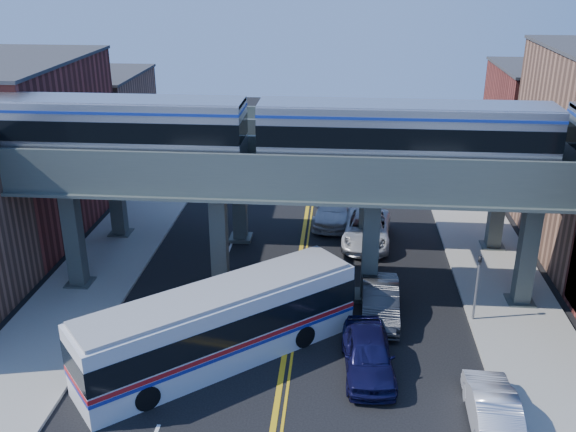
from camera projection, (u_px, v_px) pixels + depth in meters
The scene contains 17 objects.
ground at pixel (280, 385), 27.55m from camera, with size 120.00×120.00×0.00m, color black.
sidewalk_west at pixel (102, 269), 37.66m from camera, with size 5.00×70.00×0.16m, color gray.
sidewalk_east at pixel (501, 284), 35.85m from camera, with size 5.00×70.00×0.16m, color gray.
building_west_b at pixel (21, 148), 41.70m from camera, with size 8.00×14.00×11.00m, color maroon.
building_west_c at pixel (95, 123), 54.27m from camera, with size 8.00×10.00×8.00m, color #8A5D47.
building_east_c at pixel (545, 126), 51.17m from camera, with size 8.00×10.00×9.00m, color maroon.
elevated_viaduct_near at pixel (294, 182), 32.50m from camera, with size 52.00×3.60×7.40m.
elevated_viaduct_far at pixel (303, 145), 38.96m from camera, with size 52.00×3.60×7.40m.
transit_train at pixel (405, 133), 31.07m from camera, with size 44.31×2.77×3.23m.
stop_sign at pixel (292, 314), 29.64m from camera, with size 0.76×0.09×2.63m.
traffic_signal at pixel (477, 281), 31.50m from camera, with size 0.15×0.18×4.10m.
transit_bus at pixel (220, 326), 28.72m from camera, with size 11.99×10.68×3.40m.
car_lane_a at pixel (368, 354), 28.17m from camera, with size 2.15×5.35×1.82m, color #0E0E34.
car_lane_b at pixel (380, 302), 32.47m from camera, with size 1.84×5.26×1.73m, color #28292B.
car_lane_c at pixel (367, 230), 41.01m from camera, with size 2.91×6.31×1.75m, color silver.
car_lane_d at pixel (334, 209), 44.34m from camera, with size 2.48×6.09×1.77m, color silver.
car_parked_curb at pixel (492, 408), 24.94m from camera, with size 1.72×4.93×1.63m, color silver.
Camera 1 is at (2.29, -22.66, 17.13)m, focal length 40.00 mm.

